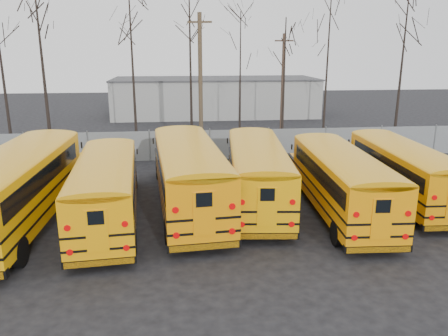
{
  "coord_description": "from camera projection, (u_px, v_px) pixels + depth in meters",
  "views": [
    {
      "loc": [
        -1.96,
        -16.7,
        7.28
      ],
      "look_at": [
        0.13,
        3.84,
        1.6
      ],
      "focal_mm": 35.0,
      "sensor_mm": 36.0,
      "label": 1
    }
  ],
  "objects": [
    {
      "name": "ground",
      "position": [
        230.0,
        229.0,
        18.14
      ],
      "size": [
        120.0,
        120.0,
        0.0
      ],
      "primitive_type": "plane",
      "color": "black",
      "rests_on": "ground"
    },
    {
      "name": "fence",
      "position": [
        210.0,
        145.0,
        29.39
      ],
      "size": [
        40.0,
        0.04,
        2.0
      ],
      "primitive_type": "cube",
      "color": "gray",
      "rests_on": "ground"
    },
    {
      "name": "distant_building",
      "position": [
        215.0,
        97.0,
        48.5
      ],
      "size": [
        22.0,
        8.0,
        4.0
      ],
      "primitive_type": "cube",
      "color": "#989994",
      "rests_on": "ground"
    },
    {
      "name": "bus_a",
      "position": [
        19.0,
        181.0,
        18.09
      ],
      "size": [
        3.04,
        11.97,
        3.33
      ],
      "rotation": [
        0.0,
        0.0,
        -0.03
      ],
      "color": "black",
      "rests_on": "ground"
    },
    {
      "name": "bus_b",
      "position": [
        106.0,
        184.0,
        18.47
      ],
      "size": [
        3.3,
        10.62,
        2.93
      ],
      "rotation": [
        0.0,
        0.0,
        0.09
      ],
      "color": "black",
      "rests_on": "ground"
    },
    {
      "name": "bus_c",
      "position": [
        188.0,
        170.0,
        19.97
      ],
      "size": [
        3.62,
        11.74,
        3.24
      ],
      "rotation": [
        0.0,
        0.0,
        0.08
      ],
      "color": "black",
      "rests_on": "ground"
    },
    {
      "name": "bus_d",
      "position": [
        257.0,
        168.0,
        20.7
      ],
      "size": [
        3.5,
        11.02,
        3.04
      ],
      "rotation": [
        0.0,
        0.0,
        -0.1
      ],
      "color": "black",
      "rests_on": "ground"
    },
    {
      "name": "bus_e",
      "position": [
        340.0,
        176.0,
        19.54
      ],
      "size": [
        2.93,
        10.71,
        2.97
      ],
      "rotation": [
        0.0,
        0.0,
        -0.05
      ],
      "color": "black",
      "rests_on": "ground"
    },
    {
      "name": "bus_f",
      "position": [
        402.0,
        167.0,
        21.28
      ],
      "size": [
        2.73,
        10.35,
        2.87
      ],
      "rotation": [
        0.0,
        0.0,
        -0.04
      ],
      "color": "black",
      "rests_on": "ground"
    },
    {
      "name": "utility_pole_left",
      "position": [
        200.0,
        82.0,
        31.01
      ],
      "size": [
        1.7,
        0.5,
        9.66
      ],
      "rotation": [
        0.0,
        0.0,
        -0.22
      ],
      "color": "#4B3C2A",
      "rests_on": "ground"
    },
    {
      "name": "utility_pole_right",
      "position": [
        283.0,
        86.0,
        35.71
      ],
      "size": [
        1.48,
        0.48,
        8.41
      ],
      "rotation": [
        0.0,
        0.0,
        -0.25
      ],
      "color": "#433126",
      "rests_on": "ground"
    },
    {
      "name": "tree_0",
      "position": [
        1.0,
        61.0,
        32.03
      ],
      "size": [
        0.26,
        0.26,
        12.73
      ],
      "primitive_type": "cone",
      "color": "black",
      "rests_on": "ground"
    },
    {
      "name": "tree_1",
      "position": [
        43.0,
        72.0,
        29.64
      ],
      "size": [
        0.26,
        0.26,
        11.44
      ],
      "primitive_type": "cone",
      "color": "black",
      "rests_on": "ground"
    },
    {
      "name": "tree_2",
      "position": [
        133.0,
        70.0,
        29.67
      ],
      "size": [
        0.26,
        0.26,
        11.69
      ],
      "primitive_type": "cone",
      "color": "black",
      "rests_on": "ground"
    },
    {
      "name": "tree_3",
      "position": [
        190.0,
        65.0,
        32.28
      ],
      "size": [
        0.26,
        0.26,
        12.11
      ],
      "primitive_type": "cone",
      "color": "black",
      "rests_on": "ground"
    },
    {
      "name": "tree_4",
      "position": [
        240.0,
        79.0,
        33.68
      ],
      "size": [
        0.26,
        0.26,
        9.93
      ],
      "primitive_type": "cone",
      "color": "black",
      "rests_on": "ground"
    },
    {
      "name": "tree_5",
      "position": [
        284.0,
        86.0,
        30.98
      ],
      "size": [
        0.26,
        0.26,
        9.34
      ],
      "primitive_type": "cone",
      "color": "black",
      "rests_on": "ground"
    },
    {
      "name": "tree_6",
      "position": [
        327.0,
        66.0,
        32.22
      ],
      "size": [
        0.26,
        0.26,
        11.95
      ],
      "primitive_type": "cone",
      "color": "black",
      "rests_on": "ground"
    },
    {
      "name": "tree_7",
      "position": [
        401.0,
        73.0,
        32.86
      ],
      "size": [
        0.26,
        0.26,
        10.94
      ],
      "primitive_type": "cone",
      "color": "black",
      "rests_on": "ground"
    }
  ]
}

